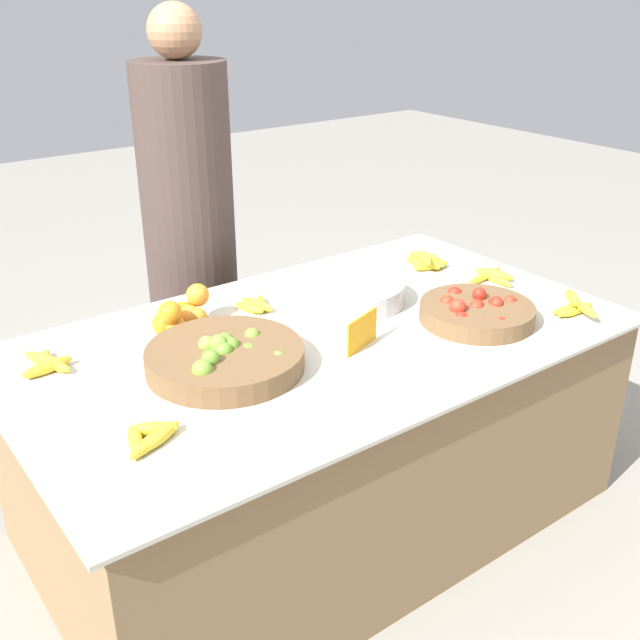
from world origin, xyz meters
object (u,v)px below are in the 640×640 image
metal_bowl (353,292)px  price_sign (362,332)px  tomato_basket (476,312)px  vendor_person (191,242)px  lime_bowl (225,358)px

metal_bowl → price_sign: (-0.19, -0.28, 0.02)m
tomato_basket → metal_bowl: bearing=121.8°
vendor_person → metal_bowl: bearing=-73.1°
tomato_basket → lime_bowl: bearing=166.1°
lime_bowl → price_sign: size_ratio=2.97×
tomato_basket → price_sign: 0.41m
price_sign → vendor_person: 1.00m
metal_bowl → vendor_person: (-0.22, 0.72, 0.02)m
vendor_person → price_sign: bearing=-88.4°
lime_bowl → tomato_basket: lime_bowl is taller
price_sign → lime_bowl: bearing=143.0°
metal_bowl → price_sign: 0.34m
lime_bowl → metal_bowl: size_ratio=1.28×
price_sign → vendor_person: vendor_person is taller
vendor_person → lime_bowl: bearing=-112.1°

